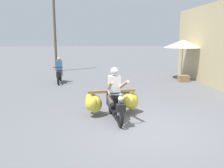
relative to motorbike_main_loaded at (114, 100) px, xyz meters
name	(u,v)px	position (x,y,z in m)	size (l,w,h in m)	color
ground_plane	(145,129)	(0.75, -1.16, -0.51)	(120.00, 120.00, 0.00)	slate
motorbike_main_loaded	(114,100)	(0.00, 0.00, 0.00)	(1.78, 1.88, 1.58)	black
motorbike_distant_ahead_left	(59,72)	(-2.39, 5.78, 0.06)	(0.50, 1.62, 1.40)	black
market_umbrella_near_shop	(183,44)	(4.62, 6.32, 1.55)	(2.20, 2.20, 2.29)	#99999E
produce_crate	(184,79)	(4.43, 5.45, -0.33)	(0.56, 0.40, 0.36)	olive
utility_pole	(54,24)	(-3.20, 10.46, 2.85)	(0.18, 0.18, 6.72)	brown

